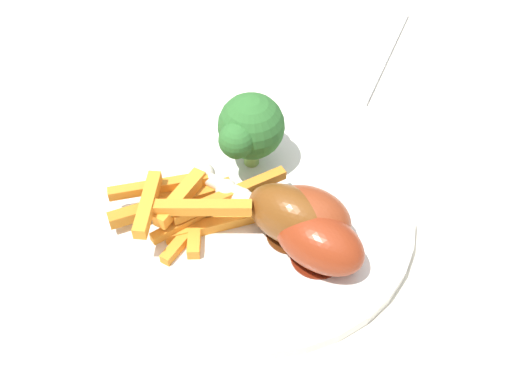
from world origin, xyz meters
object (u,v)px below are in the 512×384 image
(chicken_drumstick_near, at_px, (314,239))
(chicken_drumstick_far, at_px, (286,214))
(carrot_fries_pile, at_px, (191,205))
(chicken_drumstick_extra, at_px, (303,216))
(dining_table, at_px, (247,263))
(dinner_plate, at_px, (256,212))
(fork, at_px, (384,55))
(broccoli_floret_front, at_px, (246,127))

(chicken_drumstick_near, height_order, chicken_drumstick_far, chicken_drumstick_far)
(chicken_drumstick_near, bearing_deg, carrot_fries_pile, -14.25)
(chicken_drumstick_extra, bearing_deg, carrot_fries_pile, -3.79)
(carrot_fries_pile, distance_m, chicken_drumstick_extra, 0.10)
(carrot_fries_pile, height_order, chicken_drumstick_extra, chicken_drumstick_extra)
(dining_table, distance_m, chicken_drumstick_far, 0.14)
(dining_table, bearing_deg, chicken_drumstick_near, 137.17)
(dinner_plate, bearing_deg, dining_table, -50.53)
(carrot_fries_pile, relative_size, chicken_drumstick_near, 1.20)
(carrot_fries_pile, xyz_separation_m, chicken_drumstick_near, (-0.11, 0.03, 0.01))
(fork, bearing_deg, dinner_plate, -8.73)
(dining_table, height_order, chicken_drumstick_near, chicken_drumstick_near)
(chicken_drumstick_near, relative_size, chicken_drumstick_extra, 1.01)
(chicken_drumstick_far, relative_size, chicken_drumstick_extra, 1.10)
(dinner_plate, relative_size, broccoli_floret_front, 3.67)
(fork, bearing_deg, chicken_drumstick_far, -1.77)
(dinner_plate, relative_size, chicken_drumstick_far, 2.05)
(chicken_drumstick_extra, bearing_deg, broccoli_floret_front, -53.37)
(fork, bearing_deg, carrot_fries_pile, -15.92)
(broccoli_floret_front, height_order, fork, broccoli_floret_front)
(chicken_drumstick_extra, height_order, fork, chicken_drumstick_extra)
(carrot_fries_pile, bearing_deg, chicken_drumstick_far, 175.32)
(dinner_plate, relative_size, fork, 1.46)
(carrot_fries_pile, relative_size, chicken_drumstick_far, 1.10)
(broccoli_floret_front, distance_m, chicken_drumstick_near, 0.12)
(carrot_fries_pile, bearing_deg, chicken_drumstick_near, 165.75)
(dinner_plate, xyz_separation_m, chicken_drumstick_far, (-0.03, 0.02, 0.03))
(broccoli_floret_front, relative_size, fork, 0.40)
(broccoli_floret_front, relative_size, chicken_drumstick_near, 0.61)
(chicken_drumstick_near, bearing_deg, chicken_drumstick_far, -39.91)
(dining_table, relative_size, carrot_fries_pile, 8.27)
(chicken_drumstick_far, height_order, fork, chicken_drumstick_far)
(dining_table, xyz_separation_m, chicken_drumstick_far, (-0.04, 0.04, 0.13))
(chicken_drumstick_near, distance_m, fork, 0.31)
(dinner_plate, height_order, chicken_drumstick_far, chicken_drumstick_far)
(dinner_plate, height_order, broccoli_floret_front, broccoli_floret_front)
(broccoli_floret_front, distance_m, chicken_drumstick_extra, 0.10)
(dinner_plate, relative_size, chicken_drumstick_near, 2.24)
(broccoli_floret_front, xyz_separation_m, carrot_fries_pile, (0.04, 0.07, -0.03))
(dining_table, distance_m, carrot_fries_pile, 0.13)
(broccoli_floret_front, distance_m, chicken_drumstick_far, 0.09)
(carrot_fries_pile, xyz_separation_m, chicken_drumstick_extra, (-0.10, 0.01, 0.01))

